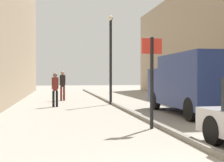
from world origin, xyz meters
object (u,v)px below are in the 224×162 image
object	(u,v)px
pedestrian_main_foreground	(55,87)
street_sign_post	(152,74)
delivery_van	(192,82)
pedestrian_mid_block	(63,84)
lamp_post	(111,54)

from	to	relation	value
pedestrian_main_foreground	street_sign_post	distance (m)	7.55
pedestrian_main_foreground	delivery_van	xyz separation A→B (m)	(5.33, -3.99, 0.30)
pedestrian_mid_block	delivery_van	size ratio (longest dim) A/B	0.34
street_sign_post	lamp_post	size ratio (longest dim) A/B	0.55
pedestrian_main_foreground	lamp_post	distance (m)	3.52
pedestrian_main_foreground	pedestrian_mid_block	xyz separation A→B (m)	(0.43, 4.00, 0.09)
pedestrian_main_foreground	lamp_post	xyz separation A→B (m)	(2.93, 0.88, 1.75)
pedestrian_main_foreground	delivery_van	size ratio (longest dim) A/B	0.31
pedestrian_main_foreground	lamp_post	size ratio (longest dim) A/B	0.35
pedestrian_main_foreground	lamp_post	world-z (taller)	lamp_post
street_sign_post	lamp_post	world-z (taller)	lamp_post
delivery_van	lamp_post	world-z (taller)	lamp_post
pedestrian_main_foreground	delivery_van	bearing A→B (deg)	-43.51
pedestrian_main_foreground	street_sign_post	world-z (taller)	street_sign_post
delivery_van	street_sign_post	bearing A→B (deg)	-130.18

